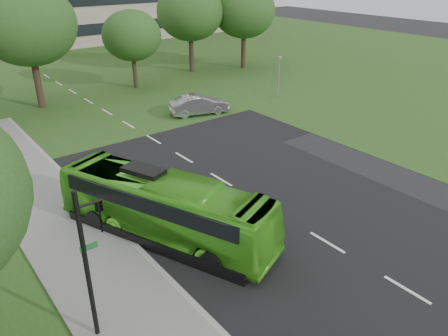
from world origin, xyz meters
The scene contains 10 objects.
ground centered at (0.00, 0.00, 0.00)m, with size 160.00×160.00×0.00m, color black.
street_surfaces centered at (-0.38, 22.75, 0.03)m, with size 120.00×120.00×0.15m.
tree_park_b centered at (-3.93, 26.68, 6.99)m, with size 7.91×7.91×10.36m.
tree_park_c centered at (5.61, 27.49, 5.11)m, with size 5.67×5.67×7.53m.
tree_park_d centered at (14.09, 30.01, 6.54)m, with size 7.31×7.31×9.66m.
tree_park_e centered at (20.07, 27.93, 6.42)m, with size 7.09×7.09×9.45m.
bus centered at (-5.50, 3.01, 1.51)m, with size 2.54×10.84×3.02m, color #4CB924.
sedan centered at (5.90, 16.77, 0.81)m, with size 1.71×4.90×1.62m, color #9A9A9E.
traffic_light centered at (-10.32, -0.79, 3.33)m, with size 0.92×0.28×5.66m.
camera_pole centered at (14.46, 16.20, 2.47)m, with size 0.37×0.33×3.83m.
Camera 1 is at (-13.83, -12.17, 11.66)m, focal length 35.00 mm.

